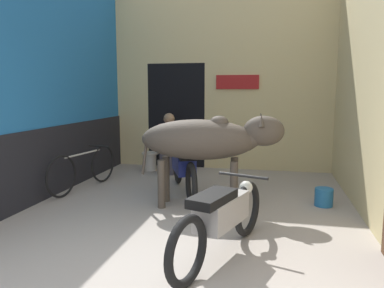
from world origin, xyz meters
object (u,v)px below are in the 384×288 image
at_px(bucket, 324,197).
at_px(shopkeeper_seated, 169,142).
at_px(motorcycle_far, 184,167).
at_px(plastic_stool, 151,161).
at_px(cow, 208,140).
at_px(bicycle, 84,169).
at_px(motorcycle_near, 222,216).

bearing_deg(bucket, shopkeeper_seated, 150.11).
bearing_deg(motorcycle_far, plastic_stool, 125.04).
height_order(cow, plastic_stool, cow).
bearing_deg(shopkeeper_seated, motorcycle_far, -65.01).
xyz_separation_m(cow, bicycle, (-2.21, 0.49, -0.62)).
relative_size(cow, plastic_stool, 5.34).
bearing_deg(bucket, bicycle, 178.26).
distance_m(cow, motorcycle_far, 0.93).
xyz_separation_m(shopkeeper_seated, plastic_stool, (-0.45, 0.18, -0.43)).
bearing_deg(motorcycle_far, shopkeeper_seated, 114.99).
relative_size(bicycle, plastic_stool, 4.56).
xyz_separation_m(motorcycle_near, bucket, (1.22, 1.99, -0.30)).
bearing_deg(cow, motorcycle_near, -75.25).
height_order(cow, motorcycle_far, cow).
distance_m(motorcycle_near, bicycle, 3.38).
relative_size(cow, shopkeeper_seated, 1.69).
bearing_deg(bucket, motorcycle_near, -121.54).
bearing_deg(shopkeeper_seated, plastic_stool, 158.60).
height_order(motorcycle_far, bicycle, motorcycle_far).
distance_m(bicycle, shopkeeper_seated, 1.85).
relative_size(motorcycle_near, shopkeeper_seated, 1.56).
height_order(motorcycle_near, shopkeeper_seated, shopkeeper_seated).
bearing_deg(bicycle, bucket, -1.74).
bearing_deg(plastic_stool, motorcycle_near, -61.82).
distance_m(motorcycle_far, plastic_stool, 1.92).
relative_size(cow, bicycle, 1.17).
bearing_deg(bicycle, motorcycle_near, -38.61).
relative_size(cow, bucket, 7.89).
distance_m(shopkeeper_seated, plastic_stool, 0.65).
relative_size(bicycle, bucket, 6.74).
bearing_deg(motorcycle_near, shopkeeper_seated, 113.60).
relative_size(bicycle, shopkeeper_seated, 1.44).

